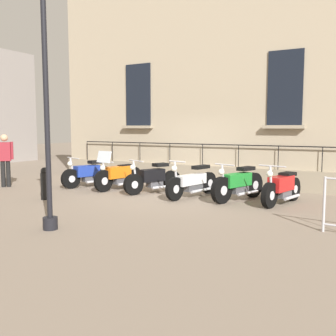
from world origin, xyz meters
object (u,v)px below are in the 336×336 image
Objects in this scene: motorcycle_black at (153,179)px; lamppost at (46,91)px; motorcycle_orange at (119,175)px; motorcycle_blue at (88,174)px; motorcycle_green at (238,184)px; pedestrian_standing at (5,157)px; motorcycle_white at (193,182)px; motorcycle_red at (282,188)px; bollard at (45,183)px.

motorcycle_black is 0.37× the size of lamppost.
motorcycle_blue is at bearing -89.46° from motorcycle_orange.
motorcycle_green is 7.62m from pedestrian_standing.
motorcycle_blue is 0.86× the size of motorcycle_white.
motorcycle_blue is at bearing 120.55° from pedestrian_standing.
motorcycle_white is at bearing -85.61° from motorcycle_red.
motorcycle_red is 6.29m from bollard.
motorcycle_orange is at bearing 90.54° from motorcycle_blue.
lamppost reaches higher than motorcycle_red.
lamppost is 5.86× the size of bollard.
motorcycle_red is 6.13m from lamppost.
motorcycle_white reaches higher than motorcycle_red.
motorcycle_white is 1.29m from motorcycle_green.
bollard is (2.45, -4.63, 0.01)m from motorcycle_green.
pedestrian_standing is (1.49, -7.45, 0.55)m from motorcycle_green.
lamppost reaches higher than motorcycle_white.
pedestrian_standing is at bearing -108.83° from bollard.
motorcycle_white is at bearing 88.76° from motorcycle_orange.
lamppost is at bearing 33.19° from motorcycle_blue.
motorcycle_red is (-0.13, 5.04, -0.03)m from motorcycle_orange.
motorcycle_orange reaches higher than motorcycle_green.
lamppost is 3.94m from bollard.
motorcycle_black reaches higher than motorcycle_blue.
pedestrian_standing is at bearing -68.77° from motorcycle_orange.
motorcycle_blue is at bearing -167.96° from bollard.
motorcycle_black is (-0.02, 1.25, -0.03)m from motorcycle_orange.
lamppost is 2.97× the size of pedestrian_standing.
pedestrian_standing is (-0.96, -2.82, 0.54)m from bollard.
pedestrian_standing is at bearing -80.02° from motorcycle_red.
motorcycle_red is 2.19× the size of bollard.
motorcycle_green is at bearing -88.73° from motorcycle_red.
motorcycle_orange is at bearing -88.52° from motorcycle_red.
motorcycle_blue is 2.39m from bollard.
motorcycle_white is at bearing 124.35° from bollard.
motorcycle_green is 5.56m from lamppost.
motorcycle_green is at bearing 91.30° from motorcycle_blue.
lamppost is (4.47, -0.90, 2.21)m from motorcycle_white.
bollard is at bearing -131.58° from lamppost.
motorcycle_green reaches higher than bollard.
motorcycle_blue is 1.06× the size of pedestrian_standing.
motorcycle_black is 0.99× the size of motorcycle_red.
pedestrian_standing is at bearing -78.70° from motorcycle_green.
motorcycle_red reaches higher than motorcycle_blue.
pedestrian_standing reaches higher than motorcycle_green.
motorcycle_orange reaches higher than motorcycle_black.
motorcycle_green is 0.39× the size of lamppost.
lamppost is (4.52, 1.71, 2.17)m from motorcycle_orange.
motorcycle_black is 0.89× the size of motorcycle_white.
motorcycle_red is at bearing 91.48° from motorcycle_orange.
motorcycle_black is 1.10× the size of pedestrian_standing.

